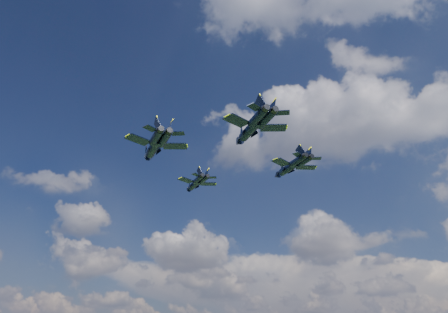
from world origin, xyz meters
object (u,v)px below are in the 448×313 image
(jet_left, at_px, (153,148))
(jet_right, at_px, (288,168))
(jet_lead, at_px, (194,185))
(jet_slot, at_px, (249,130))

(jet_left, xyz_separation_m, jet_right, (23.09, 24.05, 0.15))
(jet_lead, distance_m, jet_slot, 31.53)
(jet_slot, bearing_deg, jet_left, 136.83)
(jet_lead, xyz_separation_m, jet_slot, (24.12, -20.29, 0.77))
(jet_lead, distance_m, jet_left, 21.81)
(jet_lead, height_order, jet_slot, jet_slot)
(jet_left, height_order, jet_right, jet_left)
(jet_left, distance_m, jet_slot, 22.32)
(jet_left, bearing_deg, jet_lead, 46.70)
(jet_lead, height_order, jet_right, jet_right)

